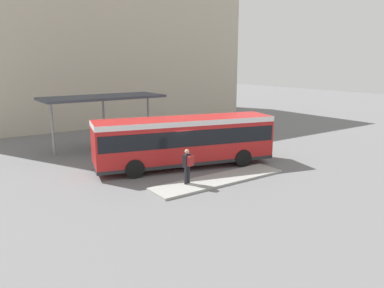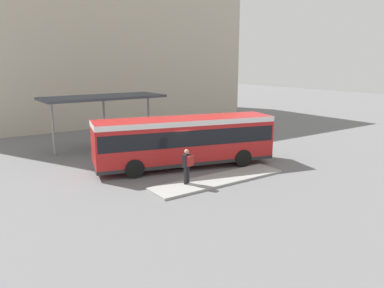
{
  "view_description": "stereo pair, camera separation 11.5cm",
  "coord_description": "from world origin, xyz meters",
  "px_view_note": "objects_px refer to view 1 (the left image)",
  "views": [
    {
      "loc": [
        -12.28,
        -18.13,
        6.27
      ],
      "look_at": [
        0.53,
        0.0,
        1.34
      ],
      "focal_mm": 35.0,
      "sensor_mm": 36.0,
      "label": 1
    },
    {
      "loc": [
        -12.19,
        -18.2,
        6.27
      ],
      "look_at": [
        0.53,
        0.0,
        1.34
      ],
      "focal_mm": 35.0,
      "sensor_mm": 36.0,
      "label": 2
    }
  ],
  "objects_px": {
    "pedestrian_waiting": "(188,164)",
    "bicycle_blue": "(241,135)",
    "bicycle_black": "(244,137)",
    "potted_planter_near_shelter": "(161,139)",
    "bicycle_white": "(253,138)",
    "city_bus": "(185,138)"
  },
  "relations": [
    {
      "from": "bicycle_black",
      "to": "bicycle_blue",
      "type": "relative_size",
      "value": 1.17
    },
    {
      "from": "bicycle_black",
      "to": "potted_planter_near_shelter",
      "type": "xyz_separation_m",
      "value": [
        -6.85,
        1.41,
        0.38
      ]
    },
    {
      "from": "bicycle_black",
      "to": "potted_planter_near_shelter",
      "type": "distance_m",
      "value": 7.0
    },
    {
      "from": "potted_planter_near_shelter",
      "to": "bicycle_white",
      "type": "bearing_deg",
      "value": -17.5
    },
    {
      "from": "city_bus",
      "to": "bicycle_black",
      "type": "relative_size",
      "value": 6.16
    },
    {
      "from": "bicycle_black",
      "to": "potted_planter_near_shelter",
      "type": "relative_size",
      "value": 1.22
    },
    {
      "from": "city_bus",
      "to": "bicycle_white",
      "type": "distance_m",
      "value": 8.61
    },
    {
      "from": "bicycle_blue",
      "to": "potted_planter_near_shelter",
      "type": "xyz_separation_m",
      "value": [
        -7.28,
        0.6,
        0.43
      ]
    },
    {
      "from": "bicycle_white",
      "to": "bicycle_black",
      "type": "bearing_deg",
      "value": -160.32
    },
    {
      "from": "city_bus",
      "to": "bicycle_blue",
      "type": "bearing_deg",
      "value": 41.05
    },
    {
      "from": "pedestrian_waiting",
      "to": "bicycle_white",
      "type": "relative_size",
      "value": 1.06
    },
    {
      "from": "pedestrian_waiting",
      "to": "potted_planter_near_shelter",
      "type": "distance_m",
      "value": 8.37
    },
    {
      "from": "city_bus",
      "to": "bicycle_white",
      "type": "xyz_separation_m",
      "value": [
        8.12,
        2.51,
        -1.38
      ]
    },
    {
      "from": "bicycle_white",
      "to": "potted_planter_near_shelter",
      "type": "bearing_deg",
      "value": -100.73
    },
    {
      "from": "pedestrian_waiting",
      "to": "bicycle_blue",
      "type": "height_order",
      "value": "pedestrian_waiting"
    },
    {
      "from": "bicycle_white",
      "to": "potted_planter_near_shelter",
      "type": "xyz_separation_m",
      "value": [
        -7.03,
        2.22,
        0.39
      ]
    },
    {
      "from": "bicycle_white",
      "to": "potted_planter_near_shelter",
      "type": "relative_size",
      "value": 1.17
    },
    {
      "from": "bicycle_black",
      "to": "pedestrian_waiting",
      "type": "bearing_deg",
      "value": 128.9
    },
    {
      "from": "bicycle_blue",
      "to": "potted_planter_near_shelter",
      "type": "relative_size",
      "value": 1.04
    },
    {
      "from": "bicycle_black",
      "to": "bicycle_blue",
      "type": "height_order",
      "value": "bicycle_black"
    },
    {
      "from": "bicycle_white",
      "to": "bicycle_blue",
      "type": "xyz_separation_m",
      "value": [
        0.24,
        1.62,
        -0.04
      ]
    },
    {
      "from": "city_bus",
      "to": "potted_planter_near_shelter",
      "type": "relative_size",
      "value": 7.51
    }
  ]
}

